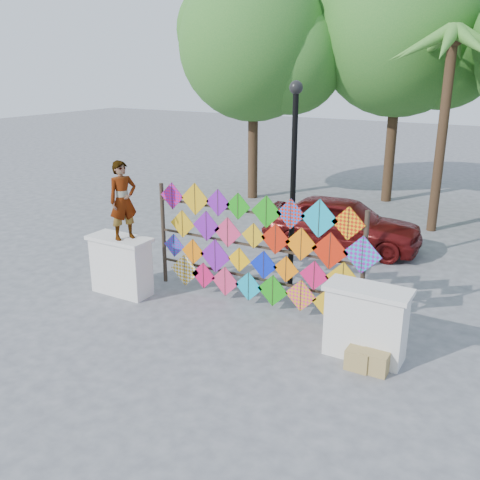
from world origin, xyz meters
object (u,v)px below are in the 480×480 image
(vendor_woman, at_px, (123,200))
(lamppost, at_px, (294,168))
(kite_rack, at_px, (257,249))
(sedan, at_px, (342,223))

(vendor_woman, xyz_separation_m, lamppost, (2.82, 2.20, 0.59))
(lamppost, bearing_deg, vendor_woman, -142.02)
(vendor_woman, bearing_deg, lamppost, -28.02)
(kite_rack, height_order, sedan, kite_rack)
(kite_rack, xyz_separation_m, sedan, (0.27, 4.34, -0.51))
(kite_rack, relative_size, sedan, 1.19)
(lamppost, bearing_deg, sedan, 88.12)
(vendor_woman, relative_size, sedan, 0.39)
(vendor_woman, relative_size, lamppost, 0.37)
(sedan, height_order, lamppost, lamppost)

